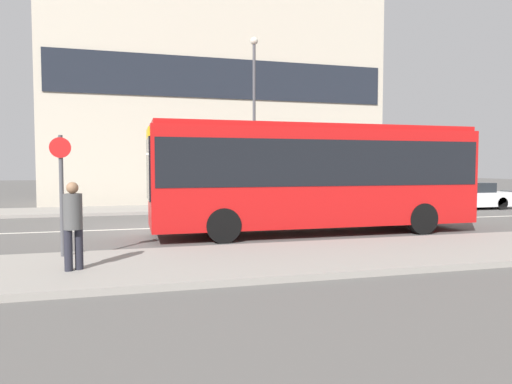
{
  "coord_description": "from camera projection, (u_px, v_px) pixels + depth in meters",
  "views": [
    {
      "loc": [
        -0.67,
        -15.6,
        2.08
      ],
      "look_at": [
        3.01,
        -2.09,
        1.3
      ],
      "focal_mm": 32.0,
      "sensor_mm": 36.0,
      "label": 1
    }
  ],
  "objects": [
    {
      "name": "sidewalk_far",
      "position": [
        148.0,
        210.0,
        21.34
      ],
      "size": [
        44.0,
        3.5,
        0.13
      ],
      "color": "gray",
      "rests_on": "ground_plane"
    },
    {
      "name": "city_bus",
      "position": [
        314.0,
        172.0,
        14.18
      ],
      "size": [
        10.08,
        2.48,
        3.33
      ],
      "rotation": [
        0.0,
        0.0,
        0.09
      ],
      "color": "red",
      "rests_on": "ground_plane"
    },
    {
      "name": "sidewalk_near",
      "position": [
        168.0,
        265.0,
        9.3
      ],
      "size": [
        44.0,
        3.5,
        0.13
      ],
      "color": "gray",
      "rests_on": "ground_plane"
    },
    {
      "name": "pedestrian_near_stop",
      "position": [
        73.0,
        220.0,
        8.53
      ],
      "size": [
        0.34,
        0.34,
        1.66
      ],
      "rotation": [
        0.0,
        0.0,
        3.63
      ],
      "color": "#23232D",
      "rests_on": "sidewalk_near"
    },
    {
      "name": "parked_car_0",
      "position": [
        466.0,
        196.0,
        22.44
      ],
      "size": [
        4.23,
        1.88,
        1.3
      ],
      "color": "silver",
      "rests_on": "ground_plane"
    },
    {
      "name": "street_lamp",
      "position": [
        254.0,
        106.0,
        21.26
      ],
      "size": [
        0.36,
        0.36,
        7.94
      ],
      "color": "#4C4C51",
      "rests_on": "sidewalk_far"
    },
    {
      "name": "lane_centerline",
      "position": [
        154.0,
        228.0,
        15.33
      ],
      "size": [
        41.8,
        0.16,
        0.01
      ],
      "color": "silver",
      "rests_on": "ground_plane"
    },
    {
      "name": "ground_plane",
      "position": [
        154.0,
        228.0,
        15.33
      ],
      "size": [
        120.0,
        120.0,
        0.0
      ],
      "primitive_type": "plane",
      "color": "#595654"
    },
    {
      "name": "bus_stop_sign",
      "position": [
        61.0,
        186.0,
        9.81
      ],
      "size": [
        0.44,
        0.12,
        2.63
      ],
      "color": "#4C4C51",
      "rests_on": "sidewalk_near"
    }
  ]
}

